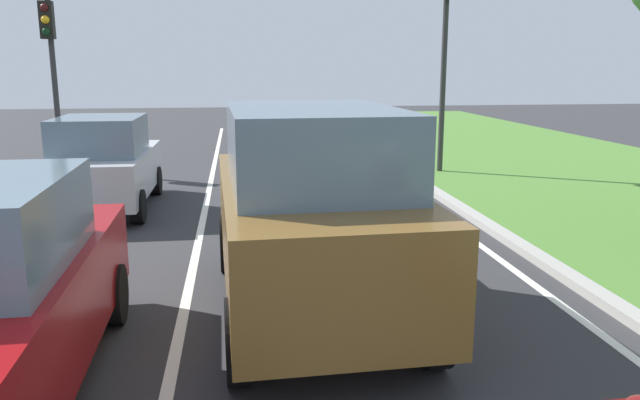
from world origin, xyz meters
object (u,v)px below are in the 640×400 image
car_suv_ahead (311,210)px  traffic_light_overhead_left (51,52)px  car_hatchback_far (104,164)px  traffic_light_near_right (447,27)px

car_suv_ahead → traffic_light_overhead_left: 11.56m
car_hatchback_far → traffic_light_near_right: bearing=21.6°
traffic_light_near_right → traffic_light_overhead_left: bearing=170.8°
car_suv_ahead → car_hatchback_far: size_ratio=1.23×
car_suv_ahead → car_hatchback_far: 6.41m
car_hatchback_far → traffic_light_near_right: size_ratio=0.70×
traffic_light_overhead_left → traffic_light_near_right: bearing=-9.2°
car_hatchback_far → traffic_light_overhead_left: traffic_light_overhead_left is taller
car_hatchback_far → traffic_light_overhead_left: (-2.04, 4.60, 2.15)m
car_suv_ahead → traffic_light_overhead_left: traffic_light_overhead_left is taller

